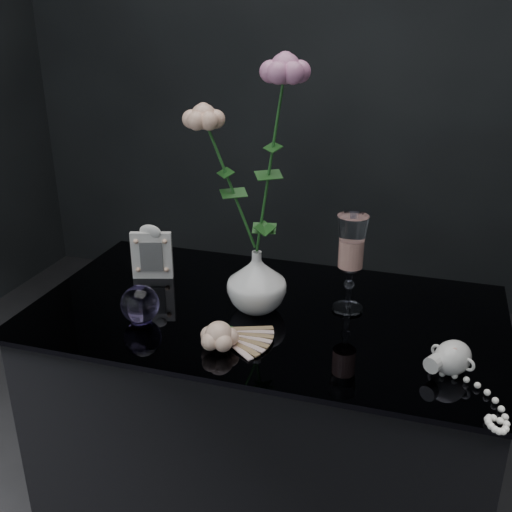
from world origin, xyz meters
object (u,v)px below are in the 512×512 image
(paperweight, at_px, (140,304))
(vase, at_px, (257,281))
(picture_frame, at_px, (152,252))
(loose_rose, at_px, (219,335))
(pearl_jar, at_px, (453,356))
(wine_glass, at_px, (350,264))

(paperweight, bearing_deg, vase, 30.17)
(picture_frame, bearing_deg, paperweight, -87.28)
(loose_rose, bearing_deg, vase, 58.81)
(vase, xyz_separation_m, loose_rose, (-0.02, -0.18, -0.04))
(vase, distance_m, paperweight, 0.26)
(paperweight, relative_size, pearl_jar, 0.36)
(paperweight, bearing_deg, loose_rose, -15.24)
(vase, height_order, loose_rose, vase)
(wine_glass, height_order, pearl_jar, wine_glass)
(picture_frame, height_order, paperweight, picture_frame)
(wine_glass, height_order, picture_frame, wine_glass)
(picture_frame, relative_size, pearl_jar, 0.61)
(wine_glass, distance_m, loose_rose, 0.34)
(pearl_jar, bearing_deg, loose_rose, -142.98)
(vase, height_order, pearl_jar, vase)
(vase, xyz_separation_m, picture_frame, (-0.30, 0.09, 0.00))
(picture_frame, height_order, pearl_jar, picture_frame)
(vase, height_order, paperweight, vase)
(picture_frame, relative_size, loose_rose, 0.82)
(pearl_jar, bearing_deg, vase, -167.03)
(vase, height_order, picture_frame, picture_frame)
(vase, distance_m, wine_glass, 0.21)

